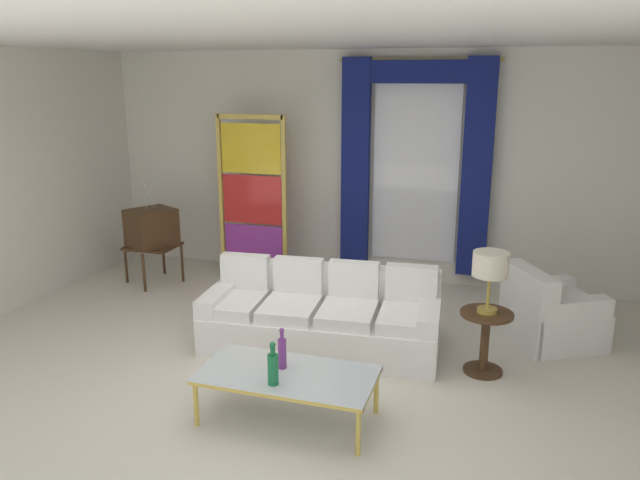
{
  "coord_description": "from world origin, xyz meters",
  "views": [
    {
      "loc": [
        1.85,
        -4.86,
        2.68
      ],
      "look_at": [
        0.05,
        0.9,
        1.05
      ],
      "focal_mm": 34.39,
      "sensor_mm": 36.0,
      "label": 1
    }
  ],
  "objects_px": {
    "couch_white_long": "(322,317)",
    "table_lamp_brass": "(490,267)",
    "bottle_crystal_tall": "(273,367)",
    "armchair_white": "(549,316)",
    "vintage_tv": "(152,229)",
    "bottle_blue_decanter": "(282,352)",
    "peacock_figurine": "(269,278)",
    "stained_glass_divider": "(252,203)",
    "coffee_table": "(288,376)",
    "round_side_table": "(485,337)"
  },
  "relations": [
    {
      "from": "couch_white_long",
      "to": "bottle_crystal_tall",
      "type": "bearing_deg",
      "value": -86.06
    },
    {
      "from": "stained_glass_divider",
      "to": "peacock_figurine",
      "type": "bearing_deg",
      "value": -49.57
    },
    {
      "from": "peacock_figurine",
      "to": "round_side_table",
      "type": "height_order",
      "value": "round_side_table"
    },
    {
      "from": "armchair_white",
      "to": "stained_glass_divider",
      "type": "distance_m",
      "value": 3.89
    },
    {
      "from": "round_side_table",
      "to": "table_lamp_brass",
      "type": "distance_m",
      "value": 0.67
    },
    {
      "from": "armchair_white",
      "to": "stained_glass_divider",
      "type": "xyz_separation_m",
      "value": [
        -3.69,
        0.95,
        0.77
      ]
    },
    {
      "from": "stained_glass_divider",
      "to": "coffee_table",
      "type": "bearing_deg",
      "value": -62.36
    },
    {
      "from": "bottle_crystal_tall",
      "to": "coffee_table",
      "type": "bearing_deg",
      "value": 79.69
    },
    {
      "from": "bottle_blue_decanter",
      "to": "bottle_crystal_tall",
      "type": "height_order",
      "value": "bottle_crystal_tall"
    },
    {
      "from": "coffee_table",
      "to": "table_lamp_brass",
      "type": "height_order",
      "value": "table_lamp_brass"
    },
    {
      "from": "bottle_blue_decanter",
      "to": "vintage_tv",
      "type": "distance_m",
      "value": 3.81
    },
    {
      "from": "stained_glass_divider",
      "to": "table_lamp_brass",
      "type": "relative_size",
      "value": 3.86
    },
    {
      "from": "vintage_tv",
      "to": "armchair_white",
      "type": "bearing_deg",
      "value": -5.19
    },
    {
      "from": "stained_glass_divider",
      "to": "round_side_table",
      "type": "distance_m",
      "value": 3.67
    },
    {
      "from": "coffee_table",
      "to": "table_lamp_brass",
      "type": "bearing_deg",
      "value": 41.85
    },
    {
      "from": "armchair_white",
      "to": "vintage_tv",
      "type": "bearing_deg",
      "value": 174.81
    },
    {
      "from": "armchair_white",
      "to": "stained_glass_divider",
      "type": "relative_size",
      "value": 0.5
    },
    {
      "from": "bottle_blue_decanter",
      "to": "vintage_tv",
      "type": "bearing_deg",
      "value": 137.44
    },
    {
      "from": "vintage_tv",
      "to": "round_side_table",
      "type": "relative_size",
      "value": 2.26
    },
    {
      "from": "bottle_blue_decanter",
      "to": "vintage_tv",
      "type": "xyz_separation_m",
      "value": [
        -2.8,
        2.57,
        0.18
      ]
    },
    {
      "from": "bottle_crystal_tall",
      "to": "armchair_white",
      "type": "relative_size",
      "value": 0.31
    },
    {
      "from": "couch_white_long",
      "to": "armchair_white",
      "type": "bearing_deg",
      "value": 19.4
    },
    {
      "from": "round_side_table",
      "to": "table_lamp_brass",
      "type": "height_order",
      "value": "table_lamp_brass"
    },
    {
      "from": "armchair_white",
      "to": "peacock_figurine",
      "type": "xyz_separation_m",
      "value": [
        -3.28,
        0.47,
        -0.07
      ]
    },
    {
      "from": "vintage_tv",
      "to": "stained_glass_divider",
      "type": "height_order",
      "value": "stained_glass_divider"
    },
    {
      "from": "coffee_table",
      "to": "bottle_blue_decanter",
      "type": "distance_m",
      "value": 0.2
    },
    {
      "from": "armchair_white",
      "to": "round_side_table",
      "type": "distance_m",
      "value": 1.07
    },
    {
      "from": "vintage_tv",
      "to": "armchair_white",
      "type": "relative_size",
      "value": 1.22
    },
    {
      "from": "bottle_blue_decanter",
      "to": "armchair_white",
      "type": "xyz_separation_m",
      "value": [
        2.11,
        2.13,
        -0.26
      ]
    },
    {
      "from": "bottle_blue_decanter",
      "to": "peacock_figurine",
      "type": "height_order",
      "value": "bottle_blue_decanter"
    },
    {
      "from": "table_lamp_brass",
      "to": "bottle_crystal_tall",
      "type": "bearing_deg",
      "value": -134.67
    },
    {
      "from": "coffee_table",
      "to": "armchair_white",
      "type": "distance_m",
      "value": 3.0
    },
    {
      "from": "table_lamp_brass",
      "to": "bottle_blue_decanter",
      "type": "bearing_deg",
      "value": -140.83
    },
    {
      "from": "vintage_tv",
      "to": "round_side_table",
      "type": "distance_m",
      "value": 4.54
    },
    {
      "from": "couch_white_long",
      "to": "bottle_blue_decanter",
      "type": "relative_size",
      "value": 6.99
    },
    {
      "from": "armchair_white",
      "to": "bottle_crystal_tall",
      "type": "bearing_deg",
      "value": -131.01
    },
    {
      "from": "couch_white_long",
      "to": "bottle_crystal_tall",
      "type": "relative_size",
      "value": 6.92
    },
    {
      "from": "coffee_table",
      "to": "vintage_tv",
      "type": "relative_size",
      "value": 1.03
    },
    {
      "from": "bottle_blue_decanter",
      "to": "round_side_table",
      "type": "height_order",
      "value": "bottle_blue_decanter"
    },
    {
      "from": "couch_white_long",
      "to": "bottle_blue_decanter",
      "type": "height_order",
      "value": "couch_white_long"
    },
    {
      "from": "vintage_tv",
      "to": "stained_glass_divider",
      "type": "bearing_deg",
      "value": 22.48
    },
    {
      "from": "peacock_figurine",
      "to": "table_lamp_brass",
      "type": "height_order",
      "value": "table_lamp_brass"
    },
    {
      "from": "bottle_blue_decanter",
      "to": "stained_glass_divider",
      "type": "bearing_deg",
      "value": 117.15
    },
    {
      "from": "coffee_table",
      "to": "peacock_figurine",
      "type": "height_order",
      "value": "peacock_figurine"
    },
    {
      "from": "couch_white_long",
      "to": "table_lamp_brass",
      "type": "bearing_deg",
      "value": -4.13
    },
    {
      "from": "coffee_table",
      "to": "table_lamp_brass",
      "type": "distance_m",
      "value": 2.06
    },
    {
      "from": "vintage_tv",
      "to": "stained_glass_divider",
      "type": "distance_m",
      "value": 1.36
    },
    {
      "from": "coffee_table",
      "to": "bottle_blue_decanter",
      "type": "bearing_deg",
      "value": 136.54
    },
    {
      "from": "couch_white_long",
      "to": "peacock_figurine",
      "type": "height_order",
      "value": "couch_white_long"
    },
    {
      "from": "stained_glass_divider",
      "to": "armchair_white",
      "type": "bearing_deg",
      "value": -14.46
    }
  ]
}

